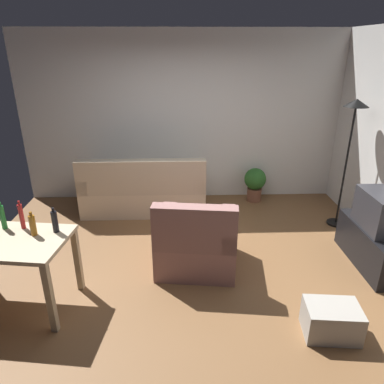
% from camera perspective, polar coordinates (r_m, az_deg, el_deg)
% --- Properties ---
extents(ground_plane, '(5.20, 4.40, 0.02)m').
position_cam_1_polar(ground_plane, '(4.35, -1.12, -11.88)').
color(ground_plane, brown).
extents(wall_rear, '(5.20, 0.10, 2.70)m').
position_cam_1_polar(wall_rear, '(5.89, -1.56, 11.80)').
color(wall_rear, white).
rests_on(wall_rear, ground_plane).
extents(couch, '(1.90, 0.84, 0.92)m').
position_cam_1_polar(couch, '(5.63, -7.70, -0.02)').
color(couch, beige).
rests_on(couch, ground_plane).
extents(tv_stand, '(0.44, 1.10, 0.48)m').
position_cam_1_polar(tv_stand, '(4.77, 27.26, -7.76)').
color(tv_stand, black).
rests_on(tv_stand, ground_plane).
extents(tv, '(0.41, 0.60, 0.44)m').
position_cam_1_polar(tv, '(4.58, 28.32, -2.75)').
color(tv, '#2D2D33').
rests_on(tv, tv_stand).
extents(torchiere_lamp, '(0.32, 0.32, 1.81)m').
position_cam_1_polar(torchiere_lamp, '(5.23, 24.37, 9.17)').
color(torchiere_lamp, black).
rests_on(torchiere_lamp, ground_plane).
extents(desk, '(1.28, 0.85, 0.76)m').
position_cam_1_polar(desk, '(3.86, -27.96, -8.09)').
color(desk, '#C6B28E').
rests_on(desk, ground_plane).
extents(potted_plant, '(0.36, 0.36, 0.57)m').
position_cam_1_polar(potted_plant, '(6.01, 10.10, 1.56)').
color(potted_plant, brown).
rests_on(potted_plant, ground_plane).
extents(armchair, '(0.99, 0.94, 0.92)m').
position_cam_1_polar(armchair, '(4.16, 0.71, -8.23)').
color(armchair, '#996B66').
rests_on(armchair, ground_plane).
extents(storage_box, '(0.51, 0.39, 0.30)m').
position_cam_1_polar(storage_box, '(3.63, 21.53, -18.67)').
color(storage_box, '#A8A399').
rests_on(storage_box, ground_plane).
extents(bottle_green, '(0.05, 0.05, 0.28)m').
position_cam_1_polar(bottle_green, '(3.95, -28.18, -3.57)').
color(bottle_green, '#1E722D').
rests_on(bottle_green, desk).
extents(bottle_red, '(0.04, 0.04, 0.30)m').
position_cam_1_polar(bottle_red, '(3.87, -25.76, -3.53)').
color(bottle_red, '#AD2323').
rests_on(bottle_red, desk).
extents(bottle_amber, '(0.06, 0.06, 0.24)m').
position_cam_1_polar(bottle_amber, '(3.71, -24.27, -4.87)').
color(bottle_amber, '#9E6019').
rests_on(bottle_amber, desk).
extents(bottle_dark, '(0.06, 0.06, 0.26)m').
position_cam_1_polar(bottle_dark, '(3.68, -21.22, -4.43)').
color(bottle_dark, black).
rests_on(bottle_dark, desk).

